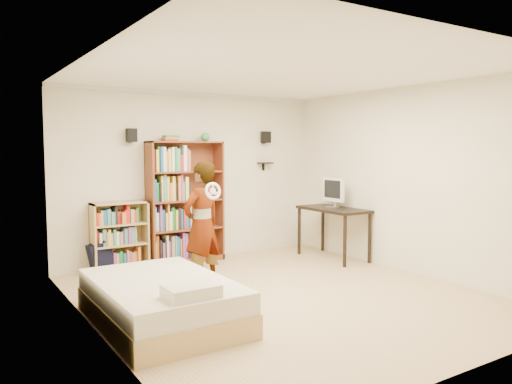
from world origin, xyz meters
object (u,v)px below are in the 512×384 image
low_bookshelf (120,236)px  computer_desk (333,233)px  person (202,225)px  daybed (162,296)px  tall_bookshelf (186,202)px

low_bookshelf → computer_desk: 3.38m
person → computer_desk: bearing=170.3°
daybed → person: bearing=45.6°
tall_bookshelf → low_bookshelf: tall_bookshelf is taller
computer_desk → person: bearing=-171.4°
person → daybed: bearing=27.3°
computer_desk → tall_bookshelf: bearing=153.8°
computer_desk → daybed: size_ratio=0.64×
person → low_bookshelf: bearing=-85.2°
computer_desk → daybed: bearing=-158.9°
person → tall_bookshelf: bearing=-124.8°
tall_bookshelf → low_bookshelf: bearing=178.7°
tall_bookshelf → low_bookshelf: size_ratio=1.88×
low_bookshelf → person: person is taller
tall_bookshelf → computer_desk: (2.15, -1.06, -0.54)m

